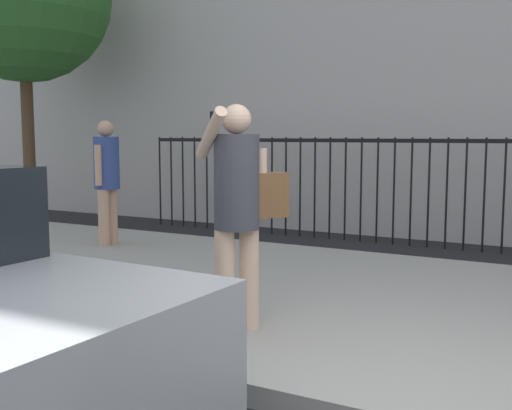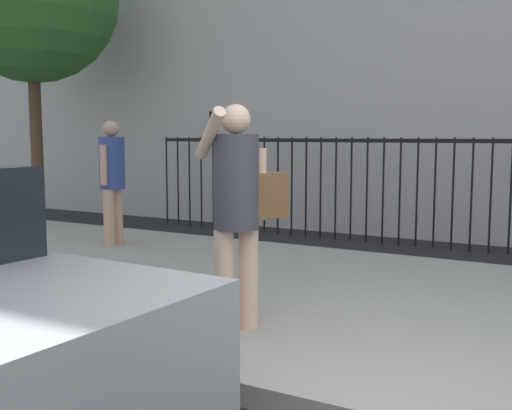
% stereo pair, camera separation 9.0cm
% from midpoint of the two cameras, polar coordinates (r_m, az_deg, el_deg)
% --- Properties ---
extents(sidewalk, '(28.00, 4.40, 0.15)m').
position_cam_midpoint_polar(sidewalk, '(5.55, 17.93, -10.09)').
color(sidewalk, '#9E9B93').
rests_on(sidewalk, ground).
extents(pedestrian_on_phone, '(0.65, 0.71, 1.71)m').
position_cam_midpoint_polar(pedestrian_on_phone, '(4.60, -2.06, 0.43)').
color(pedestrian_on_phone, beige).
rests_on(pedestrian_on_phone, sidewalk).
extents(pedestrian_walking, '(0.39, 0.48, 1.68)m').
position_cam_midpoint_polar(pedestrian_walking, '(8.49, -13.96, 2.76)').
color(pedestrian_walking, tan).
rests_on(pedestrian_walking, sidewalk).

